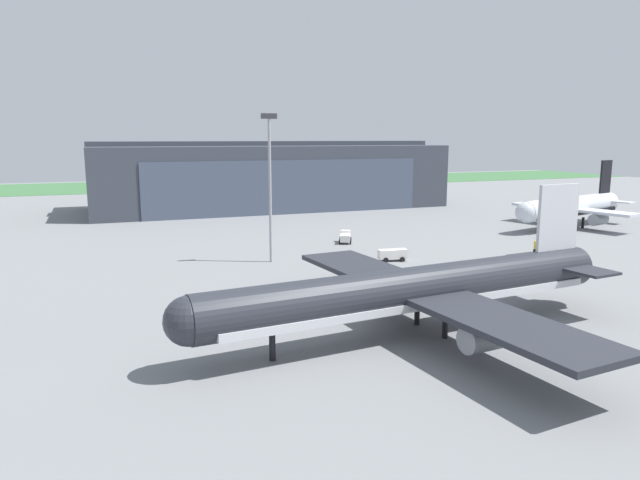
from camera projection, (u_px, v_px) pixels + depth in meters
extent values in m
plane|color=slate|center=(358.00, 315.00, 62.82)|extent=(440.00, 440.00, 0.00)
cube|color=#3C6D3E|center=(164.00, 185.00, 232.85)|extent=(440.00, 56.00, 0.08)
cube|color=#383D47|center=(270.00, 177.00, 159.01)|extent=(93.94, 32.40, 16.97)
cube|color=#424C60|center=(288.00, 187.00, 144.31)|extent=(71.39, 0.30, 13.57)
cube|color=#383D47|center=(269.00, 143.00, 157.41)|extent=(93.94, 7.77, 1.20)
cylinder|color=#282B33|center=(417.00, 288.00, 56.17)|extent=(45.14, 8.66, 4.31)
sphere|color=#282B33|center=(189.00, 321.00, 46.18)|extent=(4.14, 4.14, 4.14)
sphere|color=#282B33|center=(576.00, 265.00, 66.15)|extent=(3.36, 3.36, 3.36)
cube|color=silver|center=(417.00, 300.00, 56.37)|extent=(41.56, 8.35, 0.75)
cube|color=silver|center=(558.00, 217.00, 63.53)|extent=(5.85, 0.97, 7.33)
cube|color=#282B33|center=(538.00, 259.00, 67.70)|extent=(4.61, 6.40, 0.28)
cube|color=#282B33|center=(585.00, 270.00, 62.05)|extent=(4.61, 6.40, 0.28)
cube|color=#282B33|center=(366.00, 270.00, 66.32)|extent=(9.06, 20.24, 0.56)
cube|color=#282B33|center=(506.00, 324.00, 47.00)|extent=(9.06, 20.24, 0.56)
cylinder|color=gray|center=(367.00, 286.00, 64.85)|extent=(4.31, 2.76, 2.37)
cylinder|color=gray|center=(484.00, 337.00, 48.28)|extent=(4.31, 2.76, 2.37)
cylinder|color=black|center=(272.00, 347.00, 49.97)|extent=(0.56, 0.56, 2.50)
cylinder|color=black|center=(417.00, 313.00, 59.55)|extent=(0.56, 0.56, 2.50)
cylinder|color=black|center=(445.00, 326.00, 55.58)|extent=(0.56, 0.56, 2.50)
cylinder|color=silver|center=(571.00, 207.00, 123.94)|extent=(32.27, 12.52, 4.38)
sphere|color=silver|center=(526.00, 212.00, 114.58)|extent=(4.20, 4.20, 4.20)
sphere|color=silver|center=(609.00, 202.00, 133.30)|extent=(3.41, 3.41, 3.41)
cube|color=black|center=(570.00, 212.00, 124.15)|extent=(29.79, 11.90, 0.77)
cube|color=black|center=(606.00, 177.00, 130.76)|extent=(4.15, 1.46, 7.44)
cube|color=silver|center=(591.00, 199.00, 134.70)|extent=(4.38, 6.67, 0.28)
cube|color=silver|center=(619.00, 202.00, 129.51)|extent=(4.38, 6.67, 0.28)
cube|color=silver|center=(542.00, 206.00, 130.25)|extent=(8.14, 13.19, 0.56)
cube|color=silver|center=(606.00, 212.00, 118.58)|extent=(8.14, 13.19, 0.56)
cylinder|color=gray|center=(543.00, 213.00, 129.26)|extent=(4.64, 3.40, 2.41)
cylinder|color=gray|center=(598.00, 219.00, 119.16)|extent=(4.64, 3.40, 2.41)
cylinder|color=black|center=(540.00, 226.00, 118.16)|extent=(0.56, 0.56, 2.27)
cylinder|color=black|center=(563.00, 220.00, 127.10)|extent=(0.56, 0.56, 2.27)
cylinder|color=black|center=(583.00, 223.00, 123.45)|extent=(0.56, 0.56, 2.27)
cube|color=white|center=(346.00, 235.00, 107.09)|extent=(2.15, 1.90, 1.70)
cube|color=white|center=(345.00, 238.00, 105.13)|extent=(2.83, 3.32, 1.22)
cylinder|color=black|center=(351.00, 240.00, 106.98)|extent=(0.62, 0.91, 0.89)
cylinder|color=black|center=(340.00, 239.00, 107.13)|extent=(0.62, 0.91, 0.89)
cylinder|color=black|center=(350.00, 242.00, 104.58)|extent=(0.62, 0.91, 0.89)
cylinder|color=black|center=(340.00, 242.00, 104.73)|extent=(0.62, 0.91, 0.89)
cube|color=yellow|center=(547.00, 249.00, 93.62)|extent=(1.98, 1.59, 1.84)
cube|color=yellow|center=(542.00, 247.00, 95.40)|extent=(2.39, 2.88, 1.70)
cylinder|color=black|center=(540.00, 254.00, 93.87)|extent=(0.49, 0.84, 0.80)
cylinder|color=black|center=(552.00, 254.00, 94.00)|extent=(0.49, 0.84, 0.80)
cylinder|color=black|center=(535.00, 251.00, 95.99)|extent=(0.49, 0.84, 0.80)
cylinder|color=black|center=(546.00, 251.00, 96.12)|extent=(0.49, 0.84, 0.80)
cube|color=white|center=(402.00, 254.00, 90.58)|extent=(1.75, 1.88, 1.50)
cube|color=white|center=(388.00, 254.00, 90.18)|extent=(3.24, 2.15, 1.45)
cylinder|color=black|center=(402.00, 259.00, 89.81)|extent=(0.81, 0.40, 0.77)
cylinder|color=black|center=(399.00, 257.00, 91.56)|extent=(0.81, 0.40, 0.77)
cylinder|color=black|center=(386.00, 260.00, 89.32)|extent=(0.81, 0.40, 0.77)
cylinder|color=black|center=(383.00, 258.00, 91.07)|extent=(0.81, 0.40, 0.77)
cylinder|color=#99999E|center=(270.00, 192.00, 87.98)|extent=(0.44, 0.44, 21.92)
cube|color=#333338|center=(269.00, 116.00, 85.98)|extent=(2.40, 0.50, 0.80)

